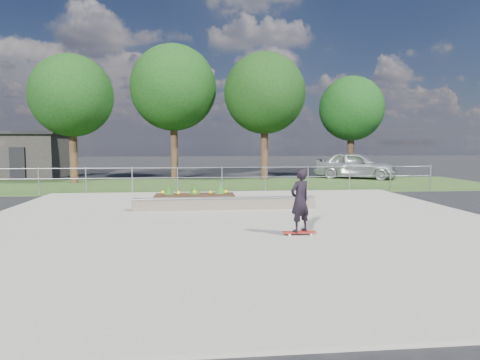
% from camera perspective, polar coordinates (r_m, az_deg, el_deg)
% --- Properties ---
extents(ground, '(120.00, 120.00, 0.00)m').
position_cam_1_polar(ground, '(12.10, -0.21, -5.82)').
color(ground, black).
rests_on(ground, ground).
extents(grass_verge, '(30.00, 8.00, 0.02)m').
position_cam_1_polar(grass_verge, '(22.97, -2.95, -0.66)').
color(grass_verge, '#2C471C').
rests_on(grass_verge, ground).
extents(concrete_slab, '(15.00, 15.00, 0.06)m').
position_cam_1_polar(concrete_slab, '(12.09, -0.21, -5.68)').
color(concrete_slab, gray).
rests_on(concrete_slab, ground).
extents(fence, '(20.06, 0.06, 1.20)m').
position_cam_1_polar(fence, '(19.42, -2.42, 0.56)').
color(fence, gray).
rests_on(fence, ground).
extents(building, '(8.40, 5.40, 3.00)m').
position_cam_1_polar(building, '(32.46, -29.23, 3.02)').
color(building, '#292725').
rests_on(building, ground).
extents(tree_far_left, '(4.55, 4.55, 7.15)m').
position_cam_1_polar(tree_far_left, '(25.87, -21.55, 10.38)').
color(tree_far_left, '#362315').
rests_on(tree_far_left, ground).
extents(tree_mid_left, '(5.25, 5.25, 8.25)m').
position_cam_1_polar(tree_mid_left, '(27.06, -8.87, 12.02)').
color(tree_mid_left, '#352115').
rests_on(tree_mid_left, ground).
extents(tree_mid_right, '(4.90, 4.90, 7.70)m').
position_cam_1_polar(tree_mid_right, '(26.33, 3.31, 11.45)').
color(tree_mid_right, '#382116').
rests_on(tree_mid_right, ground).
extents(tree_far_right, '(4.20, 4.20, 6.60)m').
position_cam_1_polar(tree_far_right, '(29.24, 14.65, 9.17)').
color(tree_far_right, black).
rests_on(tree_far_right, ground).
extents(grind_ledge, '(6.00, 0.44, 0.43)m').
position_cam_1_polar(grind_ledge, '(14.21, -2.07, -3.13)').
color(grind_ledge, brown).
rests_on(grind_ledge, concrete_slab).
extents(planter_bed, '(3.00, 1.20, 0.61)m').
position_cam_1_polar(planter_bed, '(16.40, -6.06, -2.13)').
color(planter_bed, black).
rests_on(planter_bed, concrete_slab).
extents(skateboarder, '(0.80, 0.59, 1.61)m').
position_cam_1_polar(skateboarder, '(10.30, 8.00, -2.72)').
color(skateboarder, white).
rests_on(skateboarder, concrete_slab).
extents(parked_car, '(5.39, 4.25, 1.72)m').
position_cam_1_polar(parked_car, '(27.97, 15.12, 1.93)').
color(parked_car, '#9EA3A7').
rests_on(parked_car, ground).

